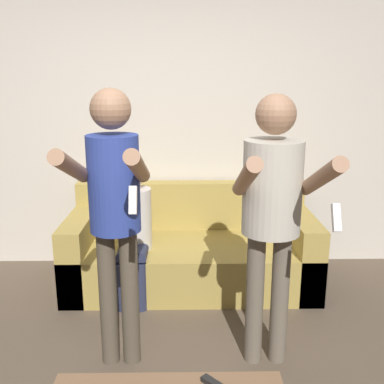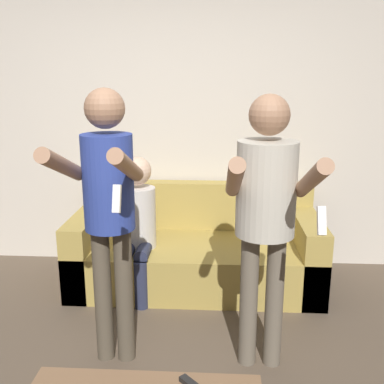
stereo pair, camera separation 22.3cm
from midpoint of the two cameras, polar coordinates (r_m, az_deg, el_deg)
wall_back at (r=4.15m, az=-5.26°, el=8.93°), size 6.40×0.06×2.70m
couch at (r=3.93m, az=-1.77°, el=-7.66°), size 2.07×0.93×0.81m
person_standing_left at (r=2.63m, az=-12.26°, el=-1.24°), size 0.42×0.71×1.69m
person_standing_right at (r=2.61m, az=7.78°, el=-1.30°), size 0.46×0.76×1.66m
person_seated at (r=3.63m, az=-9.21°, el=-3.93°), size 0.28×0.52×1.13m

